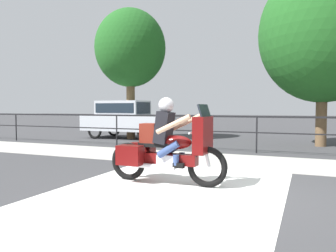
{
  "coord_description": "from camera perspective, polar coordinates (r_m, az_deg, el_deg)",
  "views": [
    {
      "loc": [
        1.45,
        -5.27,
        1.42
      ],
      "look_at": [
        -1.11,
        0.72,
        1.06
      ],
      "focal_mm": 35.0,
      "sensor_mm": 36.0,
      "label": 1
    }
  ],
  "objects": [
    {
      "name": "motorcycle",
      "position": [
        6.11,
        -0.33,
        -3.49
      ],
      "size": [
        2.34,
        0.76,
        1.62
      ],
      "rotation": [
        0.0,
        0.0,
        -0.03
      ],
      "color": "black",
      "rests_on": "ground"
    },
    {
      "name": "ground_plane",
      "position": [
        5.65,
        7.64,
        -11.41
      ],
      "size": [
        120.0,
        120.0,
        0.0
      ],
      "primitive_type": "plane",
      "color": "#38383A"
    },
    {
      "name": "tree_behind_car",
      "position": [
        15.27,
        -6.58,
        13.22
      ],
      "size": [
        3.19,
        3.19,
        5.87
      ],
      "color": "brown",
      "rests_on": "ground"
    },
    {
      "name": "parked_car",
      "position": [
        15.34,
        -7.33,
        1.55
      ],
      "size": [
        4.13,
        1.74,
        1.75
      ],
      "rotation": [
        0.0,
        0.0,
        -0.07
      ],
      "color": "#B7BCC4",
      "rests_on": "ground"
    },
    {
      "name": "crosswalk_band",
      "position": [
        5.68,
        0.22,
        -11.24
      ],
      "size": [
        3.73,
        6.0,
        0.01
      ],
      "primitive_type": "cube",
      "color": "silver",
      "rests_on": "ground"
    },
    {
      "name": "tree_behind_sign",
      "position": [
        13.54,
        25.44,
        14.37
      ],
      "size": [
        4.57,
        4.57,
        6.64
      ],
      "color": "brown",
      "rests_on": "ground"
    },
    {
      "name": "sidewalk_band",
      "position": [
        8.9,
        13.52,
        -6.05
      ],
      "size": [
        44.0,
        2.4,
        0.01
      ],
      "primitive_type": "cube",
      "color": "#A8A59E",
      "rests_on": "ground"
    },
    {
      "name": "fence_railing",
      "position": [
        10.57,
        15.2,
        0.38
      ],
      "size": [
        36.0,
        0.05,
        1.17
      ],
      "color": "black",
      "rests_on": "ground"
    }
  ]
}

